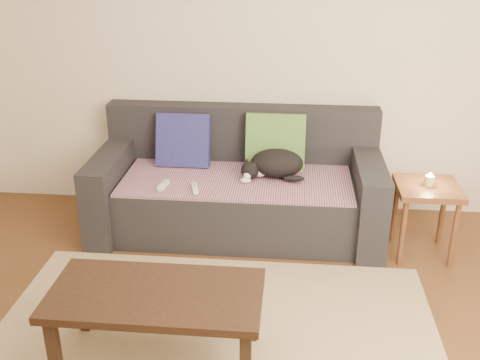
% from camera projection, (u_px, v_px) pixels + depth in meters
% --- Properties ---
extents(back_wall, '(4.50, 0.04, 2.60)m').
position_uv_depth(back_wall, '(244.00, 47.00, 4.22)').
color(back_wall, beige).
rests_on(back_wall, ground).
extents(sofa, '(2.10, 0.94, 0.87)m').
position_uv_depth(sofa, '(238.00, 190.00, 4.22)').
color(sofa, '#232328').
rests_on(sofa, ground).
extents(throw_blanket, '(1.66, 0.74, 0.02)m').
position_uv_depth(throw_blanket, '(237.00, 180.00, 4.09)').
color(throw_blanket, '#432648').
rests_on(throw_blanket, sofa).
extents(cushion_navy, '(0.41, 0.21, 0.42)m').
position_uv_depth(cushion_navy, '(183.00, 140.00, 4.29)').
color(cushion_navy, navy).
rests_on(cushion_navy, throw_blanket).
extents(cushion_green, '(0.44, 0.20, 0.46)m').
position_uv_depth(cushion_green, '(275.00, 143.00, 4.23)').
color(cushion_green, '#0B4947').
rests_on(cushion_green, throw_blanket).
extents(cat, '(0.49, 0.36, 0.20)m').
position_uv_depth(cat, '(275.00, 164.00, 4.09)').
color(cat, black).
rests_on(cat, throw_blanket).
extents(wii_remote_a, '(0.06, 0.15, 0.03)m').
position_uv_depth(wii_remote_a, '(163.00, 185.00, 3.94)').
color(wii_remote_a, white).
rests_on(wii_remote_a, throw_blanket).
extents(wii_remote_b, '(0.07, 0.15, 0.03)m').
position_uv_depth(wii_remote_b, '(195.00, 188.00, 3.89)').
color(wii_remote_b, white).
rests_on(wii_remote_b, throw_blanket).
extents(side_table, '(0.42, 0.42, 0.52)m').
position_uv_depth(side_table, '(427.00, 198.00, 3.81)').
color(side_table, brown).
rests_on(side_table, ground).
extents(candle, '(0.06, 0.06, 0.09)m').
position_uv_depth(candle, '(429.00, 180.00, 3.76)').
color(candle, beige).
rests_on(candle, side_table).
extents(rug, '(2.50, 1.80, 0.01)m').
position_uv_depth(rug, '(212.00, 348.00, 3.04)').
color(rug, tan).
rests_on(rug, ground).
extents(coffee_table, '(1.07, 0.54, 0.43)m').
position_uv_depth(coffee_table, '(156.00, 301.00, 2.82)').
color(coffee_table, black).
rests_on(coffee_table, rug).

